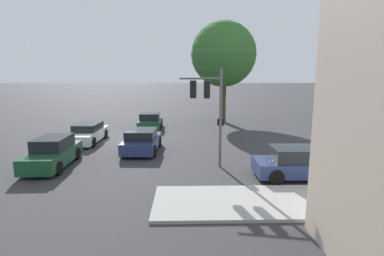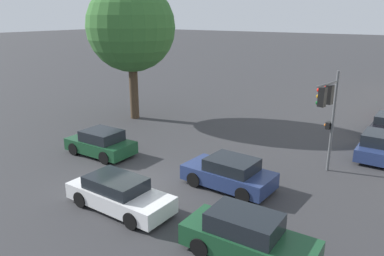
{
  "view_description": "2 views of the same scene",
  "coord_description": "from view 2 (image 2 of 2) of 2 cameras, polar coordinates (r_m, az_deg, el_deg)",
  "views": [
    {
      "loc": [
        21.94,
        4.99,
        4.81
      ],
      "look_at": [
        1.82,
        5.48,
        1.19
      ],
      "focal_mm": 28.0,
      "sensor_mm": 36.0,
      "label": 1
    },
    {
      "loc": [
        10.94,
        -11.71,
        7.67
      ],
      "look_at": [
        0.2,
        4.12,
        1.83
      ],
      "focal_mm": 35.0,
      "sensor_mm": 36.0,
      "label": 2
    }
  ],
  "objects": [
    {
      "name": "crossing_car_0",
      "position": [
        15.75,
        -11.08,
        -9.82
      ],
      "size": [
        4.68,
        1.96,
        1.35
      ],
      "rotation": [
        0.0,
        0.0,
        -0.02
      ],
      "color": "silver",
      "rests_on": "ground_plane"
    },
    {
      "name": "crossing_car_1",
      "position": [
        17.32,
        5.69,
        -6.9
      ],
      "size": [
        4.23,
        2.2,
        1.43
      ],
      "rotation": [
        0.0,
        0.0,
        3.1
      ],
      "color": "navy",
      "rests_on": "ground_plane"
    },
    {
      "name": "traffic_signal",
      "position": [
        18.87,
        19.96,
        3.23
      ],
      "size": [
        0.62,
        2.34,
        5.1
      ],
      "rotation": [
        0.0,
        0.0,
        2.96
      ],
      "color": "#515456",
      "rests_on": "ground_plane"
    },
    {
      "name": "street_tree",
      "position": [
        28.17,
        -9.28,
        14.89
      ],
      "size": [
        6.42,
        6.42,
        9.99
      ],
      "color": "#423323",
      "rests_on": "ground_plane"
    },
    {
      "name": "parked_car_0",
      "position": [
        23.1,
        26.59,
        -2.46
      ],
      "size": [
        1.97,
        3.91,
        1.47
      ],
      "rotation": [
        0.0,
        0.0,
        1.57
      ],
      "color": "navy",
      "rests_on": "ground_plane"
    },
    {
      "name": "crossing_car_2",
      "position": [
        21.75,
        -13.7,
        -2.25
      ],
      "size": [
        3.97,
        2.05,
        1.45
      ],
      "rotation": [
        0.0,
        0.0,
        3.16
      ],
      "color": "#194728",
      "rests_on": "ground_plane"
    },
    {
      "name": "crossing_car_3",
      "position": [
        12.75,
        8.45,
        -16.18
      ],
      "size": [
        4.42,
        1.87,
        1.56
      ],
      "rotation": [
        0.0,
        0.0,
        0.02
      ],
      "color": "#194728",
      "rests_on": "ground_plane"
    },
    {
      "name": "ground_plane",
      "position": [
        17.77,
        -8.11,
        -8.78
      ],
      "size": [
        300.0,
        300.0,
        0.0
      ],
      "primitive_type": "plane",
      "color": "#333335"
    }
  ]
}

